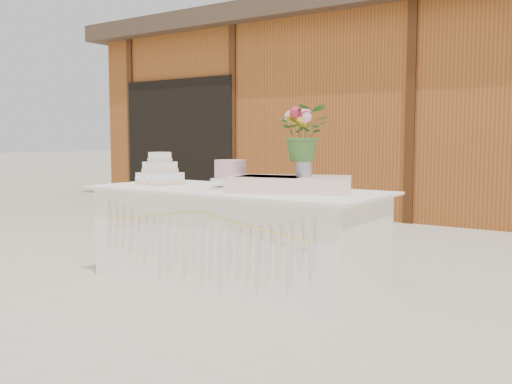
{
  "coord_description": "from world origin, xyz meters",
  "views": [
    {
      "loc": [
        2.67,
        -3.58,
        1.16
      ],
      "look_at": [
        0.0,
        0.3,
        0.72
      ],
      "focal_mm": 40.0,
      "sensor_mm": 36.0,
      "label": 1
    }
  ],
  "objects": [
    {
      "name": "bouquet",
      "position": [
        0.6,
        0.06,
        1.25
      ],
      "size": [
        0.47,
        0.45,
        0.41
      ],
      "primitive_type": "imported",
      "rotation": [
        0.0,
        0.0,
        0.46
      ],
      "color": "#3A6629",
      "rests_on": "flower_vase"
    },
    {
      "name": "flower_vase",
      "position": [
        0.6,
        0.06,
        0.96
      ],
      "size": [
        0.12,
        0.12,
        0.16
      ],
      "primitive_type": "cylinder",
      "color": "#B7B7BC",
      "rests_on": "satin_runner"
    },
    {
      "name": "pink_cake_stand",
      "position": [
        -0.01,
        -0.04,
        0.9
      ],
      "size": [
        0.31,
        0.31,
        0.23
      ],
      "color": "white",
      "rests_on": "cake_table"
    },
    {
      "name": "cake_table",
      "position": [
        0.0,
        -0.0,
        0.39
      ],
      "size": [
        2.4,
        1.0,
        0.77
      ],
      "color": "white",
      "rests_on": "ground"
    },
    {
      "name": "barn",
      "position": [
        -0.01,
        5.99,
        1.68
      ],
      "size": [
        12.6,
        4.6,
        3.3
      ],
      "color": "brown",
      "rests_on": "ground"
    },
    {
      "name": "satin_runner",
      "position": [
        0.49,
        0.02,
        0.83
      ],
      "size": [
        1.03,
        0.84,
        0.11
      ],
      "primitive_type": "cube",
      "rotation": [
        0.0,
        0.0,
        0.42
      ],
      "color": "beige",
      "rests_on": "cake_table"
    },
    {
      "name": "loose_flowers",
      "position": [
        -0.98,
        0.16,
        0.78
      ],
      "size": [
        0.2,
        0.32,
        0.02
      ],
      "primitive_type": null,
      "rotation": [
        0.0,
        0.0,
        0.29
      ],
      "color": "pink",
      "rests_on": "cake_table"
    },
    {
      "name": "ground",
      "position": [
        0.0,
        0.0,
        0.0
      ],
      "size": [
        80.0,
        80.0,
        0.0
      ],
      "primitive_type": "plane",
      "color": "beige",
      "rests_on": "ground"
    },
    {
      "name": "wedding_cake",
      "position": [
        -0.79,
        -0.02,
        0.86
      ],
      "size": [
        0.34,
        0.34,
        0.28
      ],
      "rotation": [
        0.0,
        0.0,
        -0.09
      ],
      "color": "white",
      "rests_on": "cake_table"
    }
  ]
}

